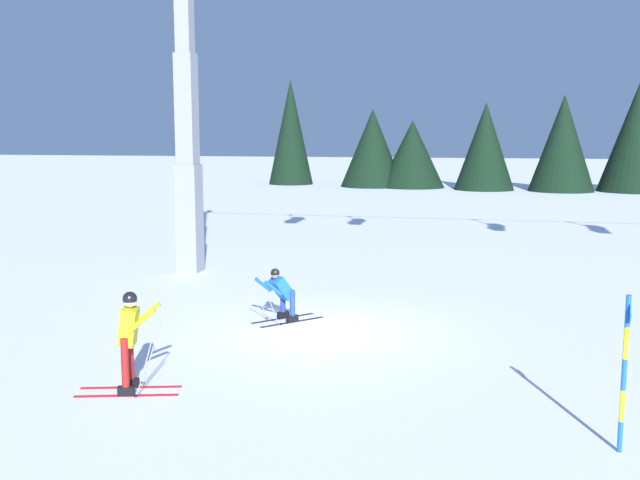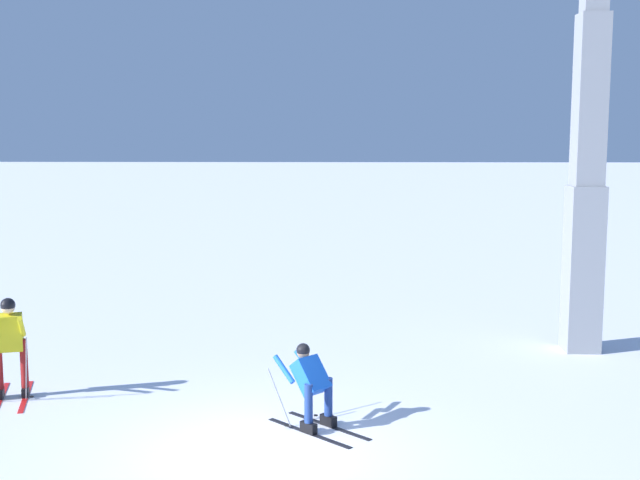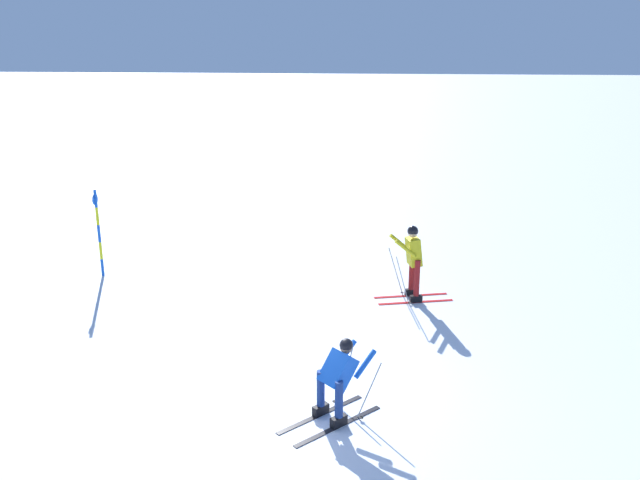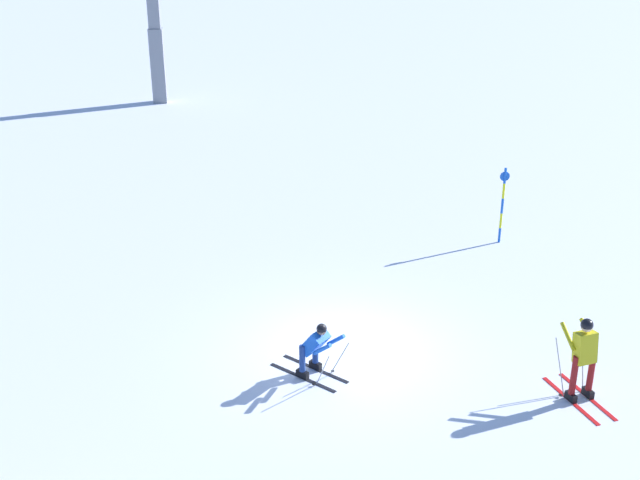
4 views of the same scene
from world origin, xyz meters
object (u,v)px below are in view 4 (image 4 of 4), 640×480
(lift_tower_far, at_px, (153,2))
(trail_marker_pole, at_px, (502,203))
(skier_distant_uphill, at_px, (584,352))
(skier_carving_main, at_px, (315,346))

(lift_tower_far, xyz_separation_m, trail_marker_pole, (-18.09, -11.45, -3.46))
(lift_tower_far, xyz_separation_m, skier_distant_uphill, (-25.96, -10.78, -3.63))
(skier_carving_main, distance_m, skier_distant_uphill, 5.37)
(trail_marker_pole, bearing_deg, skier_distant_uphill, 175.09)
(skier_carving_main, bearing_deg, trail_marker_pole, -41.59)
(skier_carving_main, distance_m, trail_marker_pole, 8.90)
(trail_marker_pole, distance_m, skier_distant_uphill, 7.90)
(trail_marker_pole, height_order, skier_distant_uphill, trail_marker_pole)
(skier_carving_main, bearing_deg, skier_distant_uphill, -103.15)
(skier_carving_main, distance_m, lift_tower_far, 25.66)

